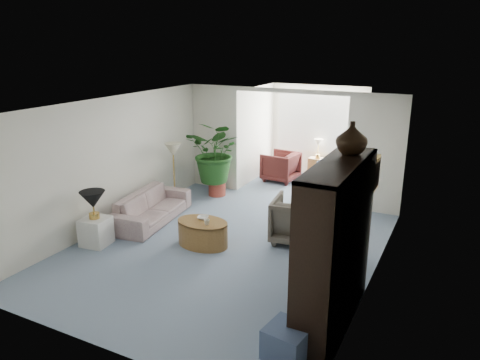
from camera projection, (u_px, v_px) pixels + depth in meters
The scene contains 26 objects.
floor at pixel (225, 249), 7.94m from camera, with size 6.00×6.00×0.00m, color #7A8CA1.
sunroom_floor at pixel (302, 185), 11.44m from camera, with size 2.60×2.60×0.00m, color #7A8CA1.
back_pier_left at pixel (215, 137), 10.95m from camera, with size 1.20×0.12×2.50m, color white.
back_pier_right at pixel (375, 155), 9.31m from camera, with size 1.20×0.12×2.50m, color white.
back_header at pixel (290, 91), 9.78m from camera, with size 2.60×0.12×0.10m, color white.
window_pane at pixel (318, 123), 11.95m from camera, with size 2.20×0.02×1.50m, color white.
window_blinds at pixel (318, 124), 11.92m from camera, with size 2.20×0.02×1.50m, color white.
framed_picture at pixel (375, 176), 6.30m from camera, with size 0.04×0.50×0.40m, color beige.
sofa at pixel (152, 207), 9.10m from camera, with size 2.02×0.79×0.59m, color beige.
end_table at pixel (96, 231), 8.05m from camera, with size 0.46×0.46×0.50m, color white.
table_lamp at pixel (93, 200), 7.87m from camera, with size 0.44×0.44×0.30m, color black.
floor_lamp at pixel (173, 150), 9.73m from camera, with size 0.36×0.36×0.28m, color beige.
coffee_table at pixel (203, 233), 8.04m from camera, with size 0.95×0.95×0.45m, color olive.
coffee_bowl at pixel (203, 218), 8.07m from camera, with size 0.20×0.20×0.05m, color white.
coffee_cup at pixel (207, 222), 7.81m from camera, with size 0.10×0.10×0.10m, color beige.
wingback_chair at pixel (298, 220), 8.15m from camera, with size 0.88×0.90×0.82m, color #5F584B.
side_table_dark at pixel (340, 227), 8.14m from camera, with size 0.48×0.38×0.57m, color black.
entertainment_cabinet at pixel (335, 245), 5.66m from camera, with size 0.51×1.90×2.11m, color black.
cabinet_urn at pixel (352, 138), 5.71m from camera, with size 0.40×0.40×0.41m, color black.
ottoman at pixel (287, 342), 5.20m from camera, with size 0.47×0.47×0.38m, color slate.
plant_pot at pixel (217, 189), 10.67m from camera, with size 0.40×0.40×0.32m, color #A63E30.
house_plant at pixel (216, 152), 10.40m from camera, with size 1.31×1.13×1.45m, color #20511B.
sunroom_chair_blue at pixel (338, 174), 11.06m from camera, with size 0.79×0.82×0.74m, color slate.
sunroom_chair_maroon at pixel (280, 166), 11.70m from camera, with size 0.81×0.83×0.76m, color #501D1B.
sunroom_table at pixel (317, 167), 12.06m from camera, with size 0.43×0.33×0.52m, color olive.
shelf_clutter at pixel (333, 228), 5.69m from camera, with size 0.30×0.96×1.06m.
Camera 1 is at (3.50, -6.33, 3.50)m, focal length 33.95 mm.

